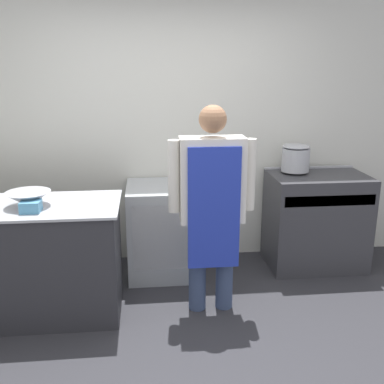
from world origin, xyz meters
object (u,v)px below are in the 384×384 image
object	(u,v)px
person_cook	(212,198)
stock_pot	(296,157)
fridge_unit	(164,229)
mixing_bowl	(28,199)
stove	(316,220)
plastic_tub	(31,206)

from	to	relation	value
person_cook	stock_pot	bearing A→B (deg)	41.82
fridge_unit	mixing_bowl	bearing A→B (deg)	-147.44
stove	plastic_tub	world-z (taller)	plastic_tub
person_cook	fridge_unit	bearing A→B (deg)	115.48
stove	plastic_tub	distance (m)	2.67
mixing_bowl	plastic_tub	bearing A→B (deg)	-70.91
plastic_tub	fridge_unit	bearing A→B (deg)	39.16
mixing_bowl	stock_pot	bearing A→B (deg)	18.45
mixing_bowl	person_cook	bearing A→B (deg)	-2.58
plastic_tub	stock_pot	distance (m)	2.47
stove	fridge_unit	xyz separation A→B (m)	(-1.50, -0.00, -0.03)
stove	plastic_tub	bearing A→B (deg)	-161.92
fridge_unit	stock_pot	world-z (taller)	stock_pot
stove	person_cook	size ratio (longest dim) A/B	0.57
person_cook	plastic_tub	world-z (taller)	person_cook
person_cook	plastic_tub	size ratio (longest dim) A/B	12.00
fridge_unit	person_cook	world-z (taller)	person_cook
fridge_unit	stock_pot	xyz separation A→B (m)	(1.29, 0.11, 0.65)
stove	mixing_bowl	size ratio (longest dim) A/B	2.79
fridge_unit	stock_pot	distance (m)	1.45
fridge_unit	plastic_tub	bearing A→B (deg)	-140.84
stove	mixing_bowl	world-z (taller)	mixing_bowl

